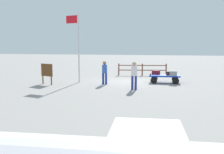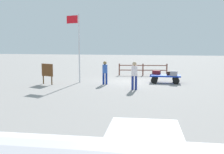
{
  "view_description": "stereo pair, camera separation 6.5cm",
  "coord_description": "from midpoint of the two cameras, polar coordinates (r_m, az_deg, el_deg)",
  "views": [
    {
      "loc": [
        -3.16,
        17.74,
        2.53
      ],
      "look_at": [
        -0.14,
        6.0,
        1.06
      ],
      "focal_mm": 39.53,
      "sensor_mm": 36.0,
      "label": 1
    },
    {
      "loc": [
        -3.23,
        17.73,
        2.53
      ],
      "look_at": [
        -0.14,
        6.0,
        1.06
      ],
      "focal_mm": 39.53,
      "sensor_mm": 36.0,
      "label": 2
    }
  ],
  "objects": [
    {
      "name": "ground_plane",
      "position": [
        18.2,
        4.2,
        -1.07
      ],
      "size": [
        120.0,
        120.0,
        0.0
      ],
      "primitive_type": "plane",
      "color": "gray"
    },
    {
      "name": "worker_trailing",
      "position": [
        16.67,
        -1.84,
        1.41
      ],
      "size": [
        0.43,
        0.43,
        1.58
      ],
      "color": "navy",
      "rests_on": "ground"
    },
    {
      "name": "flagpole",
      "position": [
        17.82,
        -8.18,
        8.04
      ],
      "size": [
        1.0,
        0.2,
        4.84
      ],
      "color": "silver",
      "rests_on": "ground"
    },
    {
      "name": "luggage_cart",
      "position": [
        17.9,
        11.92,
        0.04
      ],
      "size": [
        2.15,
        1.33,
        0.56
      ],
      "color": "#1438B4",
      "rests_on": "ground"
    },
    {
      "name": "suitcase_grey",
      "position": [
        17.92,
        13.27,
        0.84
      ],
      "size": [
        0.61,
        0.36,
        0.25
      ],
      "color": "#442B1F",
      "rests_on": "luggage_cart"
    },
    {
      "name": "signboard",
      "position": [
        17.31,
        -14.95,
        1.3
      ],
      "size": [
        1.02,
        0.42,
        1.41
      ],
      "color": "#4C3319",
      "rests_on": "ground"
    },
    {
      "name": "wooden_fence",
      "position": [
        22.17,
        6.94,
        1.94
      ],
      "size": [
        4.26,
        0.94,
        1.06
      ],
      "color": "brown",
      "rests_on": "ground"
    },
    {
      "name": "suitcase_olive",
      "position": [
        17.49,
        13.89,
        0.8
      ],
      "size": [
        0.5,
        0.4,
        0.32
      ],
      "color": "gray",
      "rests_on": "luggage_cart"
    },
    {
      "name": "suitcase_dark",
      "position": [
        18.15,
        10.03,
        1.05
      ],
      "size": [
        0.6,
        0.43,
        0.28
      ],
      "color": "maroon",
      "rests_on": "luggage_cart"
    },
    {
      "name": "worker_lead",
      "position": [
        14.63,
        5.01,
        0.87
      ],
      "size": [
        0.39,
        0.39,
        1.67
      ],
      "color": "navy",
      "rests_on": "ground"
    }
  ]
}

